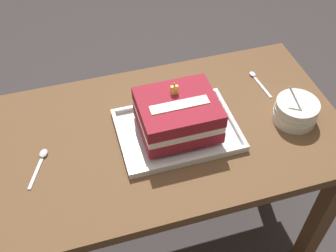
{
  "coord_description": "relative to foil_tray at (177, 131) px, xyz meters",
  "views": [
    {
      "loc": [
        -0.22,
        -0.86,
        1.67
      ],
      "look_at": [
        0.03,
        -0.01,
        0.72
      ],
      "focal_mm": 44.05,
      "sensor_mm": 36.0,
      "label": 1
    }
  ],
  "objects": [
    {
      "name": "ground_plane",
      "position": [
        -0.06,
        0.02,
        -0.69
      ],
      "size": [
        8.0,
        8.0,
        0.0
      ],
      "primitive_type": "plane",
      "color": "#383333"
    },
    {
      "name": "serving_spoon_by_bowls",
      "position": [
        -0.43,
        0.01,
        -0.0
      ],
      "size": [
        0.07,
        0.14,
        0.01
      ],
      "color": "silver",
      "rests_on": "dining_table"
    },
    {
      "name": "bowl_stack",
      "position": [
        0.39,
        -0.05,
        0.03
      ],
      "size": [
        0.14,
        0.14,
        0.14
      ],
      "color": "silver",
      "rests_on": "dining_table"
    },
    {
      "name": "serving_spoon_near_tray",
      "position": [
        0.35,
        0.17,
        -0.0
      ],
      "size": [
        0.03,
        0.15,
        0.01
      ],
      "color": "silver",
      "rests_on": "dining_table"
    },
    {
      "name": "dining_table",
      "position": [
        -0.06,
        0.02,
        -0.11
      ],
      "size": [
        1.21,
        0.65,
        0.69
      ],
      "color": "brown",
      "rests_on": "ground_plane"
    },
    {
      "name": "foil_tray",
      "position": [
        0.0,
        0.0,
        0.0
      ],
      "size": [
        0.38,
        0.28,
        0.02
      ],
      "color": "silver",
      "rests_on": "dining_table"
    },
    {
      "name": "birthday_cake",
      "position": [
        0.0,
        -0.0,
        0.07
      ],
      "size": [
        0.24,
        0.2,
        0.16
      ],
      "color": "maroon",
      "rests_on": "foil_tray"
    }
  ]
}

